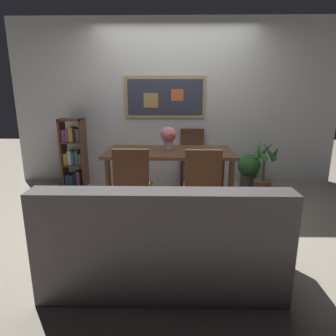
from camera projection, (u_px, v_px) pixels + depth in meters
name	position (u px, v px, depth m)	size (l,w,h in m)	color
ground_plane	(175.00, 212.00, 3.73)	(12.00, 12.00, 0.00)	gray
wall_back_with_painting	(175.00, 104.00, 4.74)	(5.20, 0.14, 2.60)	silver
dining_table	(170.00, 157.00, 3.92)	(1.69, 0.86, 0.73)	brown
dining_chair_near_right	(202.00, 182.00, 3.18)	(0.40, 0.41, 0.91)	brown
dining_chair_near_left	(133.00, 181.00, 3.21)	(0.40, 0.41, 0.91)	brown
dining_chair_far_right	(192.00, 153.00, 4.72)	(0.40, 0.41, 0.91)	brown
leather_couch	(163.00, 243.00, 2.33)	(1.80, 0.84, 0.84)	#514C4C
bookshelf	(74.00, 155.00, 4.66)	(0.36, 0.28, 1.09)	brown
potted_ivy	(249.00, 169.00, 4.69)	(0.36, 0.36, 0.58)	#4C4742
potted_palm	(264.00, 173.00, 4.32)	(0.40, 0.39, 0.82)	brown
flower_vase	(168.00, 136.00, 3.93)	(0.21, 0.22, 0.31)	beige
tv_remote	(197.00, 150.00, 3.85)	(0.16, 0.08, 0.02)	black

